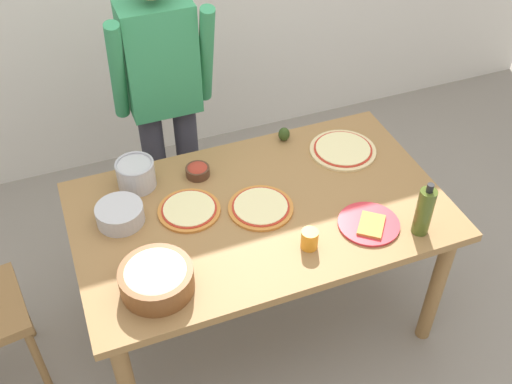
% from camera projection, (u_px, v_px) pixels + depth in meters
% --- Properties ---
extents(ground, '(8.00, 8.00, 0.00)m').
position_uv_depth(ground, '(259.00, 315.00, 3.13)').
color(ground, gray).
extents(dining_table, '(1.60, 0.96, 0.76)m').
position_uv_depth(dining_table, '(260.00, 223.00, 2.68)').
color(dining_table, olive).
rests_on(dining_table, ground).
extents(person_cook, '(0.49, 0.25, 1.62)m').
position_uv_depth(person_cook, '(164.00, 93.00, 2.97)').
color(person_cook, '#2D2D38').
rests_on(person_cook, ground).
extents(pizza_raw_on_board, '(0.32, 0.32, 0.02)m').
position_uv_depth(pizza_raw_on_board, '(343.00, 150.00, 2.91)').
color(pizza_raw_on_board, beige).
rests_on(pizza_raw_on_board, dining_table).
extents(pizza_cooked_on_tray, '(0.27, 0.27, 0.02)m').
position_uv_depth(pizza_cooked_on_tray, '(189.00, 210.00, 2.60)').
color(pizza_cooked_on_tray, '#C67A33').
rests_on(pizza_cooked_on_tray, dining_table).
extents(pizza_second_cooked, '(0.28, 0.28, 0.02)m').
position_uv_depth(pizza_second_cooked, '(261.00, 207.00, 2.61)').
color(pizza_second_cooked, '#C67A33').
rests_on(pizza_second_cooked, dining_table).
extents(plate_with_slice, '(0.26, 0.26, 0.02)m').
position_uv_depth(plate_with_slice, '(369.00, 224.00, 2.53)').
color(plate_with_slice, red).
rests_on(plate_with_slice, dining_table).
extents(popcorn_bowl, '(0.28, 0.28, 0.11)m').
position_uv_depth(popcorn_bowl, '(156.00, 278.00, 2.25)').
color(popcorn_bowl, brown).
rests_on(popcorn_bowl, dining_table).
extents(mixing_bowl_steel, '(0.20, 0.20, 0.08)m').
position_uv_depth(mixing_bowl_steel, '(120.00, 214.00, 2.53)').
color(mixing_bowl_steel, '#B7B7BC').
rests_on(mixing_bowl_steel, dining_table).
extents(small_sauce_bowl, '(0.11, 0.11, 0.06)m').
position_uv_depth(small_sauce_bowl, '(198.00, 170.00, 2.76)').
color(small_sauce_bowl, '#4C2D1E').
rests_on(small_sauce_bowl, dining_table).
extents(olive_oil_bottle, '(0.07, 0.07, 0.26)m').
position_uv_depth(olive_oil_bottle, '(424.00, 211.00, 2.44)').
color(olive_oil_bottle, '#47561E').
rests_on(olive_oil_bottle, dining_table).
extents(steel_pot, '(0.17, 0.17, 0.13)m').
position_uv_depth(steel_pot, '(136.00, 174.00, 2.68)').
color(steel_pot, '#B7B7BC').
rests_on(steel_pot, dining_table).
extents(cup_orange, '(0.07, 0.07, 0.08)m').
position_uv_depth(cup_orange, '(310.00, 239.00, 2.42)').
color(cup_orange, orange).
rests_on(cup_orange, dining_table).
extents(avocado, '(0.06, 0.06, 0.07)m').
position_uv_depth(avocado, '(284.00, 134.00, 2.96)').
color(avocado, '#2D4219').
rests_on(avocado, dining_table).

